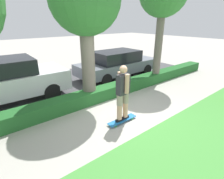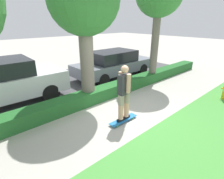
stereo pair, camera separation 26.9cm
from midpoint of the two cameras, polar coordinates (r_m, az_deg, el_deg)
The scene contains 8 objects.
ground_plane at distance 5.92m, azimuth 3.75°, elevation -8.27°, with size 60.00×60.00×0.00m, color #ADA89E.
street_asphalt at distance 9.09m, azimuth -15.38°, elevation 1.94°, with size 14.86×5.00×0.01m.
hedge_row at distance 6.91m, azimuth -5.66°, elevation -1.58°, with size 14.86×0.60×0.48m.
skateboard at distance 5.53m, azimuth 2.32°, elevation -9.82°, with size 1.01×0.24×0.08m.
skater_person at distance 5.10m, azimuth 2.48°, elevation -0.87°, with size 0.50×0.44×1.72m.
tree_mid at distance 6.25m, azimuth -10.58°, elevation 26.28°, with size 2.34×2.34×4.77m.
parked_car_front at distance 7.57m, azimuth -33.27°, elevation 1.98°, with size 4.39×2.04×1.66m.
parked_car_middle at distance 9.73m, azimuth -0.18°, elevation 8.54°, with size 4.72×1.87×1.43m.
Camera 2 is at (-3.80, -3.48, 2.95)m, focal length 28.00 mm.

